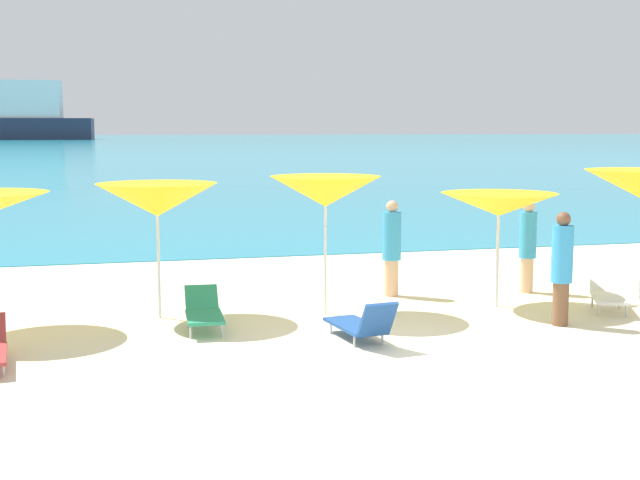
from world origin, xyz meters
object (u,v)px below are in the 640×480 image
(umbrella_4, at_px, (325,192))
(beachgoer_1, at_px, (392,246))
(beachgoer_2, at_px, (562,265))
(beachgoer_4, at_px, (528,244))
(umbrella_3, at_px, (157,200))
(lounge_chair_5, at_px, (204,311))
(umbrella_5, at_px, (499,205))
(lounge_chair_2, at_px, (608,293))
(lounge_chair_0, at_px, (362,324))

(umbrella_4, relative_size, beachgoer_1, 1.30)
(umbrella_4, distance_m, beachgoer_2, 4.02)
(beachgoer_4, bearing_deg, beachgoer_1, -138.73)
(umbrella_3, distance_m, lounge_chair_5, 2.06)
(umbrella_5, distance_m, lounge_chair_2, 2.43)
(lounge_chair_2, height_order, beachgoer_2, beachgoer_2)
(umbrella_4, xyz_separation_m, lounge_chair_2, (4.83, -0.94, -1.79))
(umbrella_3, distance_m, lounge_chair_2, 7.88)
(lounge_chair_2, distance_m, beachgoer_4, 2.05)
(lounge_chair_5, height_order, beachgoer_4, beachgoer_4)
(lounge_chair_5, xyz_separation_m, beachgoer_4, (6.40, 1.55, 0.64))
(umbrella_5, xyz_separation_m, beachgoer_1, (-1.49, 1.38, -0.86))
(umbrella_3, bearing_deg, lounge_chair_2, -10.04)
(lounge_chair_2, bearing_deg, beachgoer_1, 171.15)
(umbrella_4, bearing_deg, umbrella_5, -2.76)
(umbrella_3, distance_m, lounge_chair_0, 4.04)
(lounge_chair_5, relative_size, beachgoer_4, 0.82)
(lounge_chair_2, relative_size, beachgoer_2, 0.81)
(lounge_chair_2, relative_size, lounge_chair_5, 1.02)
(lounge_chair_5, relative_size, beachgoer_1, 0.80)
(lounge_chair_5, bearing_deg, umbrella_5, 8.07)
(umbrella_4, relative_size, umbrella_5, 1.04)
(umbrella_4, height_order, beachgoer_2, umbrella_4)
(beachgoer_1, relative_size, beachgoer_2, 0.99)
(lounge_chair_2, height_order, beachgoer_4, beachgoer_4)
(lounge_chair_0, bearing_deg, beachgoer_2, 175.71)
(umbrella_3, relative_size, umbrella_4, 0.96)
(umbrella_4, xyz_separation_m, beachgoer_1, (1.61, 1.23, -1.14))
(umbrella_3, distance_m, umbrella_4, 2.78)
(umbrella_5, bearing_deg, lounge_chair_0, -149.21)
(umbrella_4, bearing_deg, lounge_chair_5, -163.47)
(umbrella_4, distance_m, beachgoer_4, 4.51)
(lounge_chair_0, height_order, beachgoer_1, beachgoer_1)
(umbrella_3, height_order, lounge_chair_2, umbrella_3)
(umbrella_3, xyz_separation_m, lounge_chair_0, (2.79, -2.38, -1.71))
(umbrella_5, distance_m, beachgoer_1, 2.21)
(umbrella_3, relative_size, lounge_chair_5, 1.56)
(umbrella_3, height_order, beachgoer_1, umbrella_3)
(lounge_chair_2, distance_m, beachgoer_2, 1.74)
(lounge_chair_0, xyz_separation_m, beachgoer_4, (4.22, 2.89, 0.67))
(umbrella_5, bearing_deg, beachgoer_1, 137.24)
(lounge_chair_0, xyz_separation_m, lounge_chair_2, (4.79, 1.03, 0.04))
(umbrella_5, xyz_separation_m, lounge_chair_5, (-5.24, -0.49, -1.51))
(lounge_chair_5, height_order, beachgoer_2, beachgoer_2)
(lounge_chair_5, distance_m, beachgoer_1, 4.24)
(umbrella_5, bearing_deg, umbrella_4, 177.24)
(umbrella_4, distance_m, lounge_chair_0, 2.69)
(umbrella_5, height_order, beachgoer_4, umbrella_5)
(lounge_chair_0, relative_size, beachgoer_1, 0.89)
(umbrella_3, bearing_deg, lounge_chair_5, -59.34)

